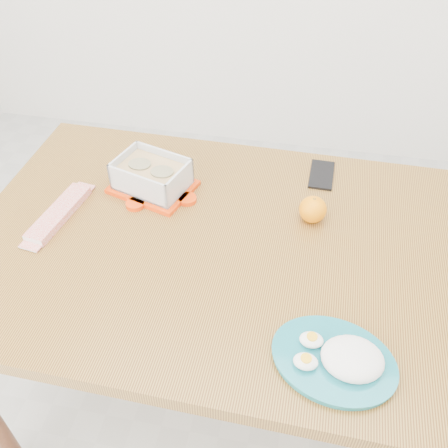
% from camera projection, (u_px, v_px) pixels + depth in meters
% --- Properties ---
extents(ground, '(3.50, 3.50, 0.00)m').
position_uv_depth(ground, '(219.00, 437.00, 1.63)').
color(ground, '#B7B7B2').
rests_on(ground, ground).
extents(dining_table, '(1.30, 0.88, 0.75)m').
position_uv_depth(dining_table, '(224.00, 266.00, 1.29)').
color(dining_table, olive).
rests_on(dining_table, ground).
extents(food_container, '(0.25, 0.22, 0.09)m').
position_uv_depth(food_container, '(152.00, 176.00, 1.36)').
color(food_container, '#ED3A07').
rests_on(food_container, dining_table).
extents(orange_fruit, '(0.07, 0.07, 0.07)m').
position_uv_depth(orange_fruit, '(313.00, 209.00, 1.27)').
color(orange_fruit, orange).
rests_on(orange_fruit, dining_table).
extents(rice_plate, '(0.30, 0.30, 0.07)m').
position_uv_depth(rice_plate, '(340.00, 358.00, 0.97)').
color(rice_plate, '#16707B').
rests_on(rice_plate, dining_table).
extents(candy_bar, '(0.09, 0.23, 0.02)m').
position_uv_depth(candy_bar, '(59.00, 213.00, 1.29)').
color(candy_bar, red).
rests_on(candy_bar, dining_table).
extents(smartphone, '(0.07, 0.13, 0.01)m').
position_uv_depth(smartphone, '(322.00, 175.00, 1.43)').
color(smartphone, black).
rests_on(smartphone, dining_table).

